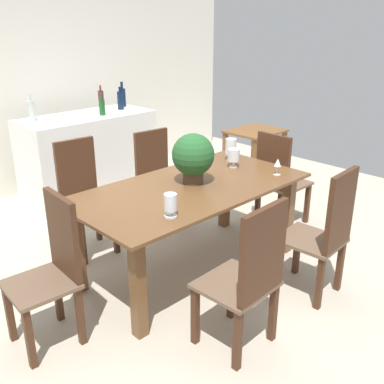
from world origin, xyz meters
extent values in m
plane|color=#BCB29E|center=(0.00, 0.00, 0.00)|extent=(7.04, 7.04, 0.00)
cube|color=silver|center=(0.00, 2.60, 1.30)|extent=(6.40, 0.10, 2.60)
cube|color=brown|center=(0.00, -0.22, 0.75)|extent=(1.96, 1.02, 0.03)
cube|color=brown|center=(-0.86, -0.61, 0.37)|extent=(0.08, 0.08, 0.74)
cube|color=brown|center=(0.86, -0.61, 0.37)|extent=(0.08, 0.08, 0.74)
cube|color=brown|center=(-0.86, 0.16, 0.37)|extent=(0.08, 0.08, 0.74)
cube|color=brown|center=(0.86, 0.16, 0.37)|extent=(0.08, 0.08, 0.74)
cube|color=#422616|center=(-0.26, -0.91, 0.22)|extent=(0.05, 0.05, 0.43)
cube|color=#422616|center=(-0.64, -0.92, 0.22)|extent=(0.05, 0.05, 0.43)
cube|color=#422616|center=(-0.24, -1.26, 0.22)|extent=(0.05, 0.05, 0.43)
cube|color=#422616|center=(-0.62, -1.28, 0.22)|extent=(0.05, 0.05, 0.43)
cube|color=brown|center=(-0.44, -1.09, 0.44)|extent=(0.47, 0.44, 0.03)
cube|color=#422616|center=(-0.43, -1.29, 0.75)|extent=(0.42, 0.06, 0.58)
cube|color=#422616|center=(0.25, 0.49, 0.22)|extent=(0.05, 0.05, 0.43)
cube|color=#422616|center=(0.60, 0.46, 0.22)|extent=(0.05, 0.05, 0.43)
cube|color=#422616|center=(0.28, 0.83, 0.22)|extent=(0.05, 0.05, 0.43)
cube|color=#422616|center=(0.63, 0.80, 0.22)|extent=(0.05, 0.05, 0.43)
cube|color=brown|center=(0.44, 0.65, 0.44)|extent=(0.46, 0.45, 0.03)
cube|color=#422616|center=(0.46, 0.83, 0.71)|extent=(0.40, 0.07, 0.52)
cube|color=#422616|center=(0.60, -0.89, 0.22)|extent=(0.05, 0.05, 0.43)
cube|color=#422616|center=(0.26, -0.91, 0.22)|extent=(0.05, 0.05, 0.43)
cube|color=#422616|center=(0.62, -1.27, 0.22)|extent=(0.05, 0.05, 0.43)
cube|color=#422616|center=(0.29, -1.29, 0.22)|extent=(0.05, 0.05, 0.43)
cube|color=brown|center=(0.44, -1.09, 0.44)|extent=(0.44, 0.48, 0.03)
cube|color=#422616|center=(0.45, -1.30, 0.75)|extent=(0.38, 0.06, 0.59)
cube|color=#422616|center=(-1.50, -0.05, 0.22)|extent=(0.05, 0.05, 0.43)
cube|color=#422616|center=(-1.52, -0.38, 0.22)|extent=(0.05, 0.05, 0.43)
cube|color=#422616|center=(-1.16, -0.07, 0.22)|extent=(0.05, 0.05, 0.43)
cube|color=#422616|center=(-1.18, -0.40, 0.22)|extent=(0.05, 0.05, 0.43)
cube|color=brown|center=(-1.34, -0.22, 0.44)|extent=(0.44, 0.44, 0.03)
cube|color=#422616|center=(-1.16, -0.24, 0.73)|extent=(0.06, 0.38, 0.56)
cube|color=#422616|center=(1.54, -0.40, 0.22)|extent=(0.04, 0.04, 0.43)
cube|color=#422616|center=(1.55, -0.06, 0.22)|extent=(0.04, 0.04, 0.43)
cube|color=#422616|center=(1.14, -0.39, 0.22)|extent=(0.04, 0.04, 0.43)
cube|color=#422616|center=(1.14, -0.05, 0.22)|extent=(0.04, 0.04, 0.43)
cube|color=brown|center=(1.34, -0.22, 0.44)|extent=(0.48, 0.42, 0.03)
cube|color=#422616|center=(1.12, -0.22, 0.73)|extent=(0.04, 0.38, 0.54)
cube|color=#422616|center=(-0.62, 0.49, 0.22)|extent=(0.05, 0.05, 0.43)
cube|color=#422616|center=(-0.29, 0.46, 0.22)|extent=(0.05, 0.05, 0.43)
cube|color=#422616|center=(-0.59, 0.83, 0.22)|extent=(0.05, 0.05, 0.43)
cube|color=#422616|center=(-0.26, 0.80, 0.22)|extent=(0.05, 0.05, 0.43)
cube|color=brown|center=(-0.44, 0.65, 0.44)|extent=(0.44, 0.44, 0.03)
cube|color=#422616|center=(-0.43, 0.83, 0.75)|extent=(0.38, 0.07, 0.58)
cylinder|color=#4C3828|center=(0.07, -0.18, 0.82)|extent=(0.17, 0.17, 0.11)
sphere|color=#235628|center=(0.07, -0.18, 1.01)|extent=(0.35, 0.35, 0.35)
sphere|color=#C64C56|center=(0.00, -0.26, 1.03)|extent=(0.04, 0.04, 0.04)
sphere|color=#C64C56|center=(0.12, -0.29, 1.01)|extent=(0.05, 0.05, 0.05)
sphere|color=#C64C56|center=(0.16, -0.28, 1.04)|extent=(0.04, 0.04, 0.04)
cylinder|color=silver|center=(0.76, 0.01, 0.77)|extent=(0.08, 0.08, 0.01)
cylinder|color=silver|center=(0.76, 0.01, 0.81)|extent=(0.02, 0.02, 0.05)
cylinder|color=silver|center=(0.76, 0.01, 0.91)|extent=(0.10, 0.10, 0.15)
cylinder|color=silver|center=(-0.51, -0.56, 0.77)|extent=(0.09, 0.09, 0.01)
cylinder|color=silver|center=(-0.51, -0.56, 0.80)|extent=(0.03, 0.03, 0.03)
cylinder|color=silver|center=(-0.51, -0.56, 0.87)|extent=(0.09, 0.09, 0.12)
cylinder|color=silver|center=(0.62, -0.14, 0.77)|extent=(0.08, 0.08, 0.01)
cylinder|color=silver|center=(0.62, -0.14, 0.80)|extent=(0.03, 0.03, 0.05)
cylinder|color=silver|center=(0.62, -0.14, 0.88)|extent=(0.11, 0.11, 0.11)
cylinder|color=silver|center=(0.73, -0.54, 0.77)|extent=(0.06, 0.06, 0.00)
cylinder|color=silver|center=(0.73, -0.54, 0.81)|extent=(0.01, 0.01, 0.07)
cone|color=silver|center=(0.73, -0.54, 0.88)|extent=(0.06, 0.06, 0.07)
cube|color=silver|center=(0.35, 1.89, 0.49)|extent=(1.55, 0.68, 0.99)
cylinder|color=#0F1E38|center=(0.85, 1.90, 1.10)|extent=(0.07, 0.07, 0.22)
cylinder|color=#0F1E38|center=(0.85, 1.90, 1.23)|extent=(0.03, 0.03, 0.06)
cylinder|color=#194C1E|center=(0.49, 1.76, 1.07)|extent=(0.07, 0.07, 0.17)
cylinder|color=#194C1E|center=(0.49, 1.76, 1.20)|extent=(0.02, 0.02, 0.08)
cylinder|color=#511E28|center=(0.65, 2.00, 1.11)|extent=(0.07, 0.07, 0.24)
cylinder|color=#511E28|center=(0.65, 2.00, 1.25)|extent=(0.02, 0.02, 0.06)
cylinder|color=#0F1E38|center=(0.99, 2.04, 1.10)|extent=(0.08, 0.08, 0.22)
cylinder|color=#0F1E38|center=(0.99, 2.04, 1.25)|extent=(0.03, 0.03, 0.08)
cylinder|color=#B2BFB7|center=(-0.23, 2.02, 1.10)|extent=(0.07, 0.07, 0.22)
cylinder|color=#B2BFB7|center=(-0.23, 2.02, 1.24)|extent=(0.02, 0.02, 0.08)
cube|color=brown|center=(1.98, 0.67, 0.74)|extent=(0.66, 0.55, 0.02)
cube|color=brown|center=(1.69, 0.44, 0.36)|extent=(0.05, 0.05, 0.72)
cube|color=brown|center=(2.27, 0.44, 0.36)|extent=(0.05, 0.05, 0.72)
cube|color=brown|center=(1.69, 0.90, 0.36)|extent=(0.05, 0.05, 0.72)
cube|color=brown|center=(2.27, 0.90, 0.36)|extent=(0.05, 0.05, 0.72)
camera|label=1|loc=(-2.35, -2.65, 2.04)|focal=41.78mm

